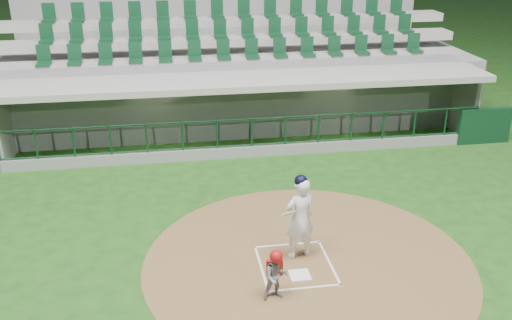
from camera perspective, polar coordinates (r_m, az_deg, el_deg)
The scene contains 8 objects.
ground at distance 12.81m, azimuth 3.67°, elevation -9.76°, with size 120.00×120.00×0.00m, color #1B4513.
dirt_circle at distance 12.71m, azimuth 5.21°, elevation -10.08°, with size 7.20×7.20×0.01m, color brown.
home_plate at distance 12.23m, azimuth 4.40°, elevation -11.41°, with size 0.43×0.43×0.02m, color white.
batter_box_chalk at distance 12.56m, azimuth 3.97°, elevation -10.42°, with size 1.55×1.80×0.01m.
dugout_structure at distance 19.43m, azimuth -0.95°, elevation 5.09°, with size 16.40×3.70×3.00m.
seating_deck at distance 22.24m, azimuth -2.40°, elevation 8.60°, with size 17.00×6.72×5.15m.
batter at distance 12.38m, azimuth 4.39°, elevation -5.70°, with size 0.93×0.96×1.97m.
catcher at distance 11.28m, azimuth 2.00°, elevation -11.36°, with size 0.51×0.41×1.09m.
Camera 1 is at (-2.51, -10.50, 6.90)m, focal length 40.00 mm.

